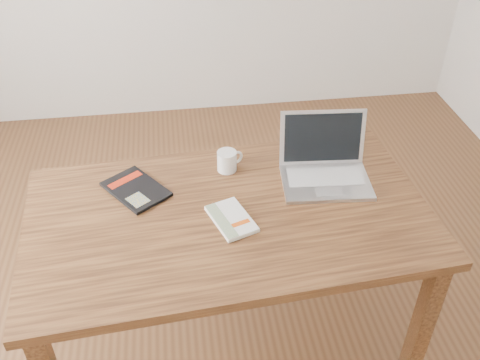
{
  "coord_description": "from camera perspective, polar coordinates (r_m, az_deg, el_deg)",
  "views": [
    {
      "loc": [
        -0.11,
        -1.62,
        2.05
      ],
      "look_at": [
        0.11,
        -0.06,
        0.85
      ],
      "focal_mm": 40.0,
      "sensor_mm": 36.0,
      "label": 1
    }
  ],
  "objects": [
    {
      "name": "coffee_mug",
      "position": [
        2.18,
        -1.34,
        2.1
      ],
      "size": [
        0.11,
        0.08,
        0.09
      ],
      "rotation": [
        0.0,
        0.0,
        0.43
      ],
      "color": "white",
      "rests_on": "desk"
    },
    {
      "name": "room",
      "position": [
        1.77,
        -6.07,
        13.92
      ],
      "size": [
        4.04,
        4.04,
        2.7
      ],
      "color": "#54341C",
      "rests_on": "ground"
    },
    {
      "name": "laptop",
      "position": [
        2.16,
        9.02,
        1.5
      ],
      "size": [
        0.37,
        0.32,
        0.24
      ],
      "rotation": [
        0.0,
        0.0,
        -0.08
      ],
      "color": "silver",
      "rests_on": "desk"
    },
    {
      "name": "white_guidebook",
      "position": [
        1.95,
        -0.93,
        -4.18
      ],
      "size": [
        0.19,
        0.23,
        0.02
      ],
      "rotation": [
        0.0,
        0.0,
        0.34
      ],
      "color": "silver",
      "rests_on": "desk"
    },
    {
      "name": "desk",
      "position": [
        2.05,
        -1.16,
        -5.34
      ],
      "size": [
        1.55,
        0.96,
        0.75
      ],
      "rotation": [
        0.0,
        0.0,
        0.07
      ],
      "color": "#502F18",
      "rests_on": "ground"
    },
    {
      "name": "black_guidebook",
      "position": [
        2.13,
        -11.06,
        -0.97
      ],
      "size": [
        0.29,
        0.31,
        0.01
      ],
      "rotation": [
        0.0,
        0.0,
        0.63
      ],
      "color": "black",
      "rests_on": "desk"
    }
  ]
}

